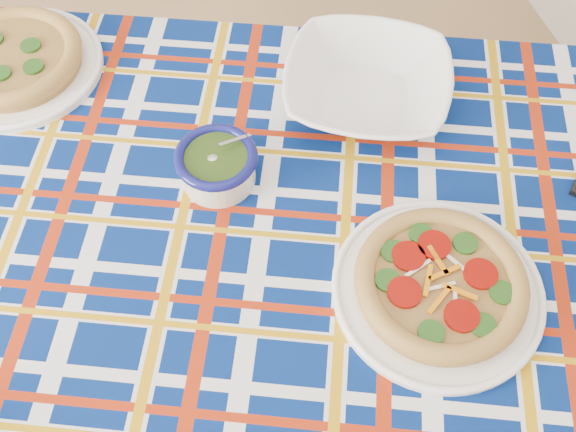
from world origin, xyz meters
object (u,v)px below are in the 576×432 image
object	(u,v)px
main_focaccia_plate	(441,283)
pesto_bowl	(217,164)
dining_table	(300,283)
serving_bowl	(367,86)

from	to	relation	value
main_focaccia_plate	pesto_bowl	world-z (taller)	pesto_bowl
dining_table	pesto_bowl	distance (m)	0.26
main_focaccia_plate	serving_bowl	xyz separation A→B (m)	(0.02, 0.43, 0.01)
pesto_bowl	serving_bowl	size ratio (longest dim) A/B	0.46
dining_table	main_focaccia_plate	distance (m)	0.26
serving_bowl	main_focaccia_plate	bearing A→B (deg)	-93.19
main_focaccia_plate	serving_bowl	distance (m)	0.43
pesto_bowl	serving_bowl	world-z (taller)	pesto_bowl
main_focaccia_plate	serving_bowl	world-z (taller)	serving_bowl
pesto_bowl	serving_bowl	xyz separation A→B (m)	(0.32, 0.11, -0.00)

